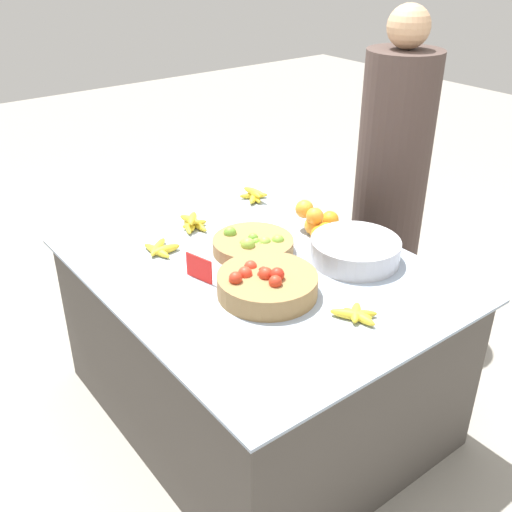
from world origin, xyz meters
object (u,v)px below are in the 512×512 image
(price_sign, at_px, (199,268))
(vendor_person, at_px, (390,188))
(tomato_basket, at_px, (267,284))
(lime_bowl, at_px, (253,245))
(metal_bowl, at_px, (355,250))

(price_sign, height_order, vendor_person, vendor_person)
(tomato_basket, bearing_deg, price_sign, -150.15)
(price_sign, distance_m, vendor_person, 1.22)
(lime_bowl, relative_size, vendor_person, 0.21)
(lime_bowl, xyz_separation_m, metal_bowl, (0.30, 0.27, 0.01))
(lime_bowl, bearing_deg, price_sign, -79.70)
(lime_bowl, bearing_deg, tomato_basket, -28.25)
(lime_bowl, height_order, tomato_basket, tomato_basket)
(lime_bowl, distance_m, metal_bowl, 0.41)
(metal_bowl, bearing_deg, price_sign, -113.76)
(tomato_basket, bearing_deg, metal_bowl, 88.29)
(vendor_person, bearing_deg, tomato_basket, -70.60)
(lime_bowl, xyz_separation_m, vendor_person, (-0.09, 0.92, -0.01))
(vendor_person, bearing_deg, metal_bowl, -58.89)
(price_sign, xyz_separation_m, vendor_person, (-0.14, 1.21, -0.03))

